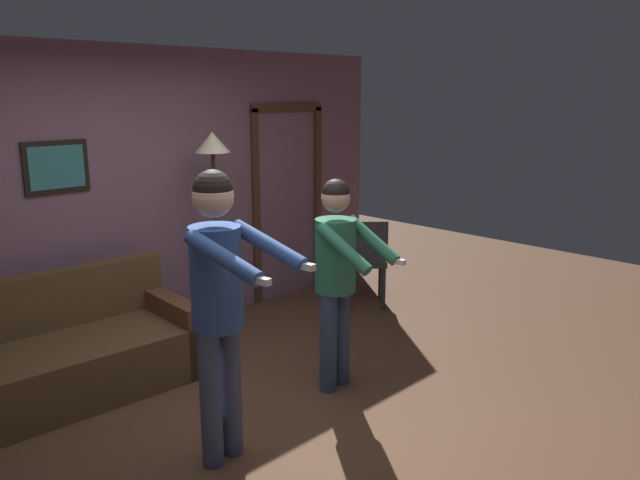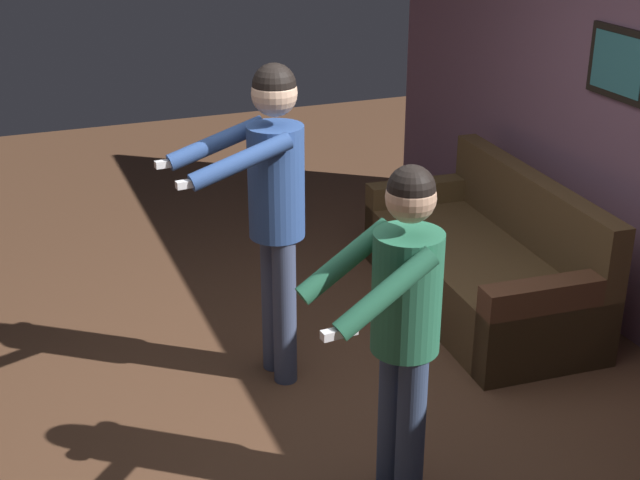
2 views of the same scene
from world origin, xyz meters
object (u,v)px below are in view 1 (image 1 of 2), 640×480
(couch, at_px, (63,359))
(person_standing_right, at_px, (337,267))
(person_standing_left, at_px, (219,289))
(dining_chair_distant, at_px, (366,258))
(torchiere_lamp, at_px, (213,169))

(couch, xyz_separation_m, person_standing_right, (1.51, -1.35, 0.68))
(person_standing_right, bearing_deg, person_standing_left, -171.25)
(couch, height_order, dining_chair_distant, dining_chair_distant)
(couch, height_order, person_standing_right, person_standing_right)
(person_standing_right, bearing_deg, couch, 138.15)
(couch, relative_size, torchiere_lamp, 1.05)
(couch, xyz_separation_m, dining_chair_distant, (3.05, -0.32, 0.25))
(couch, distance_m, person_standing_right, 2.14)
(person_standing_left, relative_size, person_standing_right, 1.12)
(person_standing_left, relative_size, dining_chair_distant, 1.92)
(torchiere_lamp, xyz_separation_m, person_standing_right, (-0.06, -1.58, -0.58))
(torchiere_lamp, xyz_separation_m, dining_chair_distant, (1.48, -0.54, -1.00))
(couch, height_order, person_standing_left, person_standing_left)
(torchiere_lamp, bearing_deg, couch, -171.87)
(couch, relative_size, person_standing_right, 1.22)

